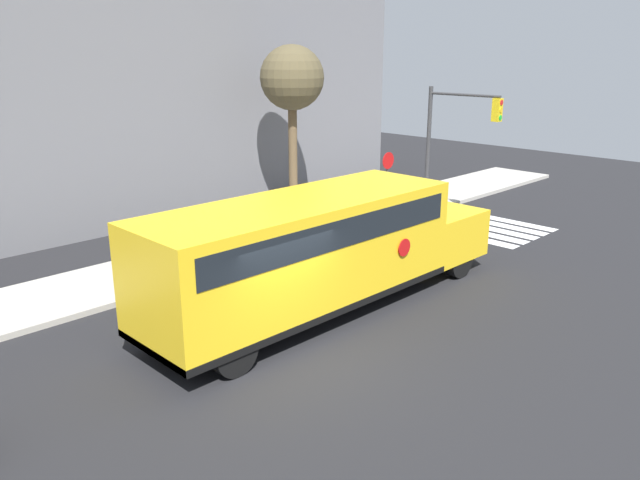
% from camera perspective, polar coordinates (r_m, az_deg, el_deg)
% --- Properties ---
extents(ground_plane, '(60.00, 60.00, 0.00)m').
position_cam_1_polar(ground_plane, '(13.24, -2.55, -10.59)').
color(ground_plane, black).
extents(sidewalk_strip, '(44.00, 3.00, 0.15)m').
position_cam_1_polar(sidewalk_strip, '(18.17, -16.54, -3.21)').
color(sidewalk_strip, '#B2ADA3').
rests_on(sidewalk_strip, ground).
extents(building_backdrop, '(32.00, 4.00, 12.53)m').
position_cam_1_polar(building_backdrop, '(23.10, -26.00, 15.69)').
color(building_backdrop, slate).
rests_on(building_backdrop, ground).
extents(crosswalk_stripes, '(3.30, 3.20, 0.01)m').
position_cam_1_polar(crosswalk_stripes, '(23.05, 15.69, 0.93)').
color(crosswalk_stripes, white).
rests_on(crosswalk_stripes, ground).
extents(school_bus, '(10.28, 2.57, 2.89)m').
position_cam_1_polar(school_bus, '(14.79, -0.22, -0.62)').
color(school_bus, yellow).
rests_on(school_bus, ground).
extents(stop_sign, '(0.63, 0.10, 2.49)m').
position_cam_1_polar(stop_sign, '(23.69, 6.17, 5.91)').
color(stop_sign, '#38383A').
rests_on(stop_sign, ground).
extents(traffic_light, '(0.28, 3.07, 4.82)m').
position_cam_1_polar(traffic_light, '(24.08, 11.98, 9.66)').
color(traffic_light, '#38383A').
rests_on(traffic_light, ground).
extents(tree_far_sidewalk, '(2.37, 2.37, 6.35)m').
position_cam_1_polar(tree_far_sidewalk, '(23.66, -2.58, 14.36)').
color(tree_far_sidewalk, brown).
rests_on(tree_far_sidewalk, ground).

